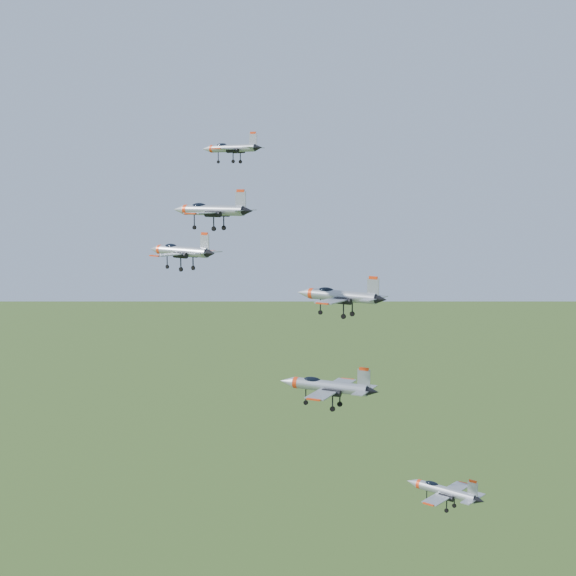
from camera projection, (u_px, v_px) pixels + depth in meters
The scene contains 6 objects.
jet_lead at pixel (231, 148), 130.04m from camera, with size 11.72×9.67×3.14m.
jet_left_high at pixel (211, 210), 111.21m from camera, with size 13.50×11.14×3.61m.
jet_right_high at pixel (181, 251), 93.74m from camera, with size 10.92×9.08×2.92m.
jet_left_low at pixel (339, 296), 109.42m from camera, with size 13.94×11.43×3.74m.
jet_right_low at pixel (327, 386), 97.04m from camera, with size 13.02×10.84×3.48m.
jet_trail at pixel (443, 490), 97.69m from camera, with size 10.67×8.89×2.85m.
Camera 1 is at (67.38, -91.59, 144.88)m, focal length 50.00 mm.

